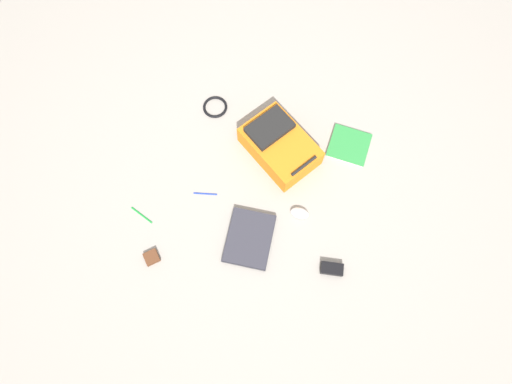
{
  "coord_description": "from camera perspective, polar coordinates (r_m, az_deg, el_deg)",
  "views": [
    {
      "loc": [
        0.78,
        0.21,
        2.19
      ],
      "look_at": [
        0.05,
        -0.01,
        0.02
      ],
      "focal_mm": 29.46,
      "sensor_mm": 36.0,
      "label": 1
    }
  ],
  "objects": [
    {
      "name": "cable_coil",
      "position": [
        2.55,
        -5.57,
        11.4
      ],
      "size": [
        0.15,
        0.15,
        0.02
      ],
      "primitive_type": "torus",
      "color": "black",
      "rests_on": "ground_plane"
    },
    {
      "name": "earbud_pouch",
      "position": [
        2.28,
        -14.0,
        -8.61
      ],
      "size": [
        0.1,
        0.1,
        0.02
      ],
      "primitive_type": "cube",
      "rotation": [
        0.0,
        0.0,
        5.47
      ],
      "color": "#59331E",
      "rests_on": "ground_plane"
    },
    {
      "name": "laptop",
      "position": [
        2.23,
        -0.91,
        -6.32
      ],
      "size": [
        0.32,
        0.26,
        0.03
      ],
      "color": "#24242C",
      "rests_on": "ground_plane"
    },
    {
      "name": "backpack",
      "position": [
        2.35,
        3.17,
        6.36
      ],
      "size": [
        0.47,
        0.5,
        0.17
      ],
      "color": "orange",
      "rests_on": "ground_plane"
    },
    {
      "name": "pen_black",
      "position": [
        2.33,
        -6.91,
        -0.21
      ],
      "size": [
        0.04,
        0.13,
        0.01
      ],
      "primitive_type": "cylinder",
      "rotation": [
        1.57,
        0.0,
        0.23
      ],
      "color": "#1933B2",
      "rests_on": "ground_plane"
    },
    {
      "name": "pen_blue",
      "position": [
        2.36,
        -15.27,
        -3.01
      ],
      "size": [
        0.06,
        0.14,
        0.01
      ],
      "primitive_type": "cylinder",
      "rotation": [
        1.57,
        0.0,
        -0.34
      ],
      "color": "#198C33",
      "rests_on": "ground_plane"
    },
    {
      "name": "book_red",
      "position": [
        2.48,
        12.51,
        6.19
      ],
      "size": [
        0.22,
        0.23,
        0.02
      ],
      "color": "silver",
      "rests_on": "ground_plane"
    },
    {
      "name": "power_brick",
      "position": [
        2.23,
        10.27,
        -10.22
      ],
      "size": [
        0.08,
        0.12,
        0.03
      ],
      "primitive_type": "cube",
      "rotation": [
        0.0,
        0.0,
        0.16
      ],
      "color": "black",
      "rests_on": "ground_plane"
    },
    {
      "name": "ground_plane",
      "position": [
        2.33,
        0.65,
        0.82
      ],
      "size": [
        4.03,
        4.03,
        0.0
      ],
      "primitive_type": "plane",
      "color": "gray"
    },
    {
      "name": "computer_mouse",
      "position": [
        2.27,
        5.96,
        -2.87
      ],
      "size": [
        0.06,
        0.1,
        0.04
      ],
      "primitive_type": "ellipsoid",
      "rotation": [
        0.0,
        0.0,
        3.15
      ],
      "color": "silver",
      "rests_on": "ground_plane"
    }
  ]
}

